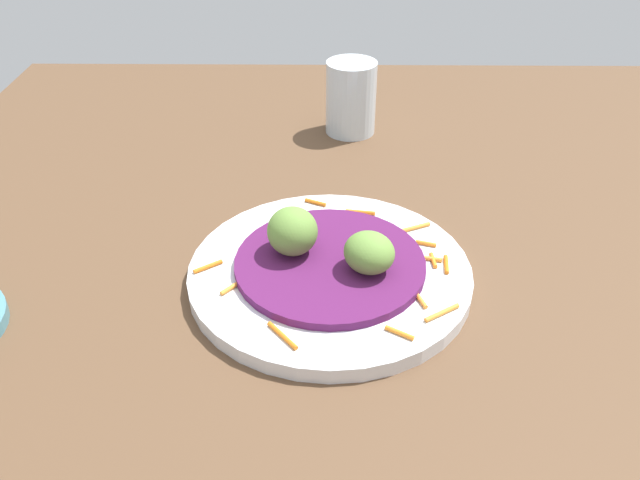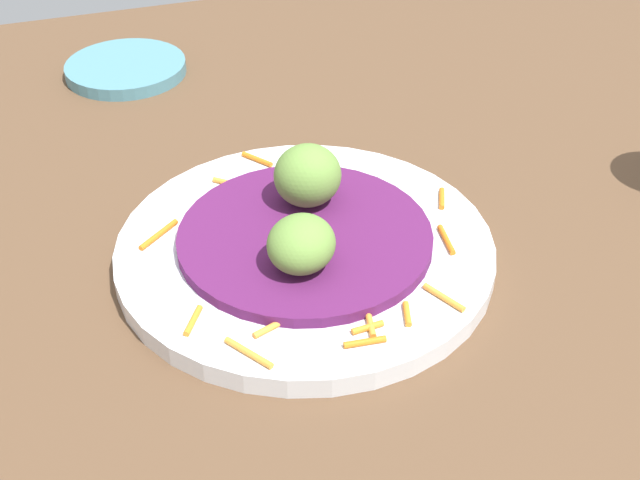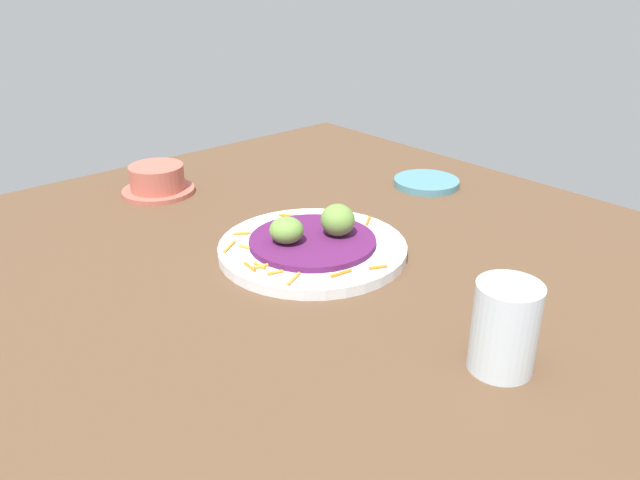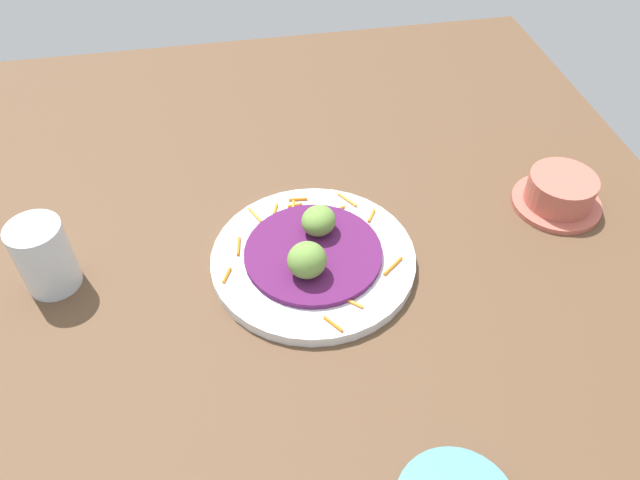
% 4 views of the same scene
% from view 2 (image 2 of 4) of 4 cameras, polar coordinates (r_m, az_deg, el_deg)
% --- Properties ---
extents(table_surface, '(1.10, 1.10, 0.02)m').
position_cam_2_polar(table_surface, '(0.56, 3.20, -4.93)').
color(table_surface, brown).
rests_on(table_surface, ground).
extents(main_plate, '(0.26, 0.26, 0.01)m').
position_cam_2_polar(main_plate, '(0.58, -1.02, -0.70)').
color(main_plate, silver).
rests_on(main_plate, table_surface).
extents(cabbage_bed, '(0.17, 0.17, 0.01)m').
position_cam_2_polar(cabbage_bed, '(0.57, -1.03, 0.20)').
color(cabbage_bed, '#51194C').
rests_on(cabbage_bed, main_plate).
extents(carrot_garnish, '(0.23, 0.23, 0.00)m').
position_cam_2_polar(carrot_garnish, '(0.55, -0.36, -1.96)').
color(carrot_garnish, orange).
rests_on(carrot_garnish, main_plate).
extents(guac_scoop_left, '(0.06, 0.06, 0.04)m').
position_cam_2_polar(guac_scoop_left, '(0.53, -1.28, -0.27)').
color(guac_scoop_left, olive).
rests_on(guac_scoop_left, cabbage_bed).
extents(guac_scoop_center, '(0.05, 0.06, 0.04)m').
position_cam_2_polar(guac_scoop_center, '(0.59, -0.85, 4.40)').
color(guac_scoop_center, olive).
rests_on(guac_scoop_center, cabbage_bed).
extents(side_plate_small, '(0.11, 0.11, 0.01)m').
position_cam_2_polar(side_plate_small, '(0.85, -13.04, 11.29)').
color(side_plate_small, teal).
rests_on(side_plate_small, table_surface).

